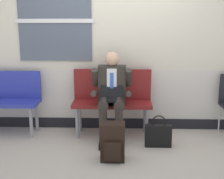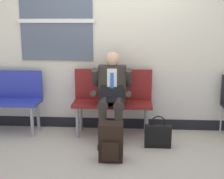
% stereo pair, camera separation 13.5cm
% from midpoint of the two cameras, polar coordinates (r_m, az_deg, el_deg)
% --- Properties ---
extents(ground_plane, '(18.00, 18.00, 0.00)m').
position_cam_midpoint_polar(ground_plane, '(4.43, -0.87, -9.99)').
color(ground_plane, '#B2A899').
extents(station_wall, '(6.41, 0.16, 3.07)m').
position_cam_midpoint_polar(station_wall, '(4.80, -0.63, 10.55)').
color(station_wall, beige).
rests_on(station_wall, ground).
extents(bench_with_person, '(1.17, 0.42, 0.97)m').
position_cam_midpoint_polar(bench_with_person, '(4.67, -0.80, -1.36)').
color(bench_with_person, maroon).
rests_on(bench_with_person, ground).
extents(bench_empty, '(1.09, 0.42, 0.94)m').
position_cam_midpoint_polar(bench_empty, '(5.03, -19.90, -1.30)').
color(bench_empty, '#28339E').
rests_on(bench_empty, ground).
extents(person_seated, '(0.57, 0.70, 1.26)m').
position_cam_midpoint_polar(person_seated, '(4.45, -0.93, -0.69)').
color(person_seated, '#2D2823').
rests_on(person_seated, ground).
extents(backpack, '(0.30, 0.25, 0.48)m').
position_cam_midpoint_polar(backpack, '(3.89, -0.88, -9.62)').
color(backpack, black).
rests_on(backpack, ground).
extents(handbag, '(0.36, 0.09, 0.45)m').
position_cam_midpoint_polar(handbag, '(4.34, 7.56, -8.28)').
color(handbag, black).
rests_on(handbag, ground).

